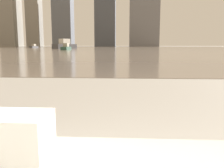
# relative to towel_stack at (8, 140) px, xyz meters

# --- Properties ---
(towel_stack) EXTENTS (0.25, 0.16, 0.16)m
(towel_stack) POSITION_rel_towel_stack_xyz_m (0.00, 0.00, 0.00)
(towel_stack) COLOR white
(towel_stack) RESTS_ON bathtub
(harbor_water) EXTENTS (180.00, 110.00, 0.01)m
(harbor_water) POSITION_rel_towel_stack_xyz_m (0.22, 61.18, -0.64)
(harbor_water) COLOR gray
(harbor_water) RESTS_ON ground_plane
(harbor_boat_0) EXTENTS (1.55, 2.95, 1.05)m
(harbor_boat_0) POSITION_rel_towel_stack_xyz_m (-24.26, 64.30, -0.27)
(harbor_boat_0) COLOR #4C4C51
(harbor_boat_0) RESTS_ON harbor_water
(harbor_boat_2) EXTENTS (4.63, 5.96, 2.16)m
(harbor_boat_2) POSITION_rel_towel_stack_xyz_m (-13.43, 54.07, 0.12)
(harbor_boat_2) COLOR #4C4C51
(harbor_boat_2) RESTS_ON harbor_water
(harbor_boat_3) EXTENTS (1.19, 3.09, 1.14)m
(harbor_boat_3) POSITION_rel_towel_stack_xyz_m (-10.22, 42.21, -0.24)
(harbor_boat_3) COLOR #335647
(harbor_boat_3) RESTS_ON harbor_water
(skyline_tower_1) EXTENTS (6.15, 6.57, 23.76)m
(skyline_tower_1) POSITION_rel_towel_stack_xyz_m (-43.46, 117.18, 11.23)
(skyline_tower_1) COLOR gray
(skyline_tower_1) RESTS_ON ground_plane
(skyline_tower_2) EXTENTS (8.74, 8.27, 22.45)m
(skyline_tower_2) POSITION_rel_towel_stack_xyz_m (-29.68, 117.18, 10.58)
(skyline_tower_2) COLOR slate
(skyline_tower_2) RESTS_ON ground_plane
(skyline_tower_3) EXTENTS (9.11, 10.79, 23.65)m
(skyline_tower_3) POSITION_rel_towel_stack_xyz_m (-9.84, 117.18, 11.18)
(skyline_tower_3) COLOR #4C515B
(skyline_tower_3) RESTS_ON ground_plane
(skyline_tower_4) EXTENTS (13.36, 8.61, 30.46)m
(skyline_tower_4) POSITION_rel_towel_stack_xyz_m (7.92, 117.18, 14.58)
(skyline_tower_4) COLOR slate
(skyline_tower_4) RESTS_ON ground_plane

